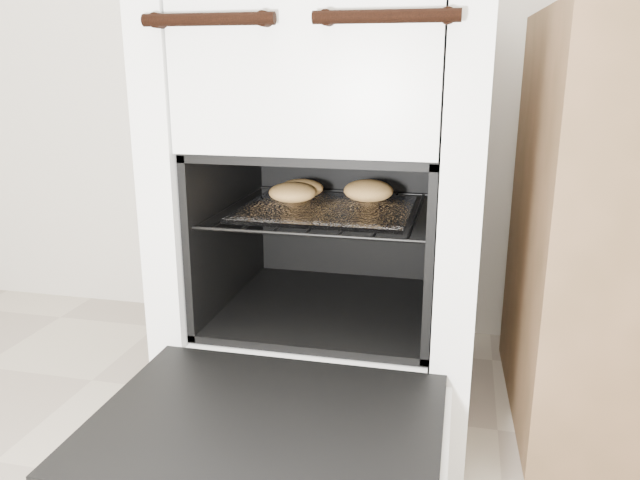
{
  "coord_description": "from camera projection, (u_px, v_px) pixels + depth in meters",
  "views": [
    {
      "loc": [
        0.22,
        -0.22,
        0.78
      ],
      "look_at": [
        -0.06,
        0.99,
        0.42
      ],
      "focal_mm": 35.0,
      "sensor_mm": 36.0,
      "label": 1
    }
  ],
  "objects": [
    {
      "name": "baked_rolls",
      "position": [
        325.0,
        190.0,
        1.4
      ],
      "size": [
        0.3,
        0.19,
        0.05
      ],
      "color": "tan",
      "rests_on": "foil_sheet"
    },
    {
      "name": "oven_door",
      "position": [
        266.0,
        430.0,
        1.0
      ],
      "size": [
        0.57,
        0.45,
        0.04
      ],
      "color": "black",
      "rests_on": "stove"
    },
    {
      "name": "foil_sheet",
      "position": [
        327.0,
        209.0,
        1.34
      ],
      "size": [
        0.36,
        0.32,
        0.01
      ],
      "primitive_type": "cube",
      "color": "white",
      "rests_on": "oven_rack"
    },
    {
      "name": "oven_rack",
      "position": [
        329.0,
        210.0,
        1.36
      ],
      "size": [
        0.46,
        0.45,
        0.01
      ],
      "color": "black",
      "rests_on": "stove"
    },
    {
      "name": "stove",
      "position": [
        335.0,
        200.0,
        1.43
      ],
      "size": [
        0.64,
        0.71,
        0.98
      ],
      "color": "white",
      "rests_on": "ground"
    }
  ]
}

